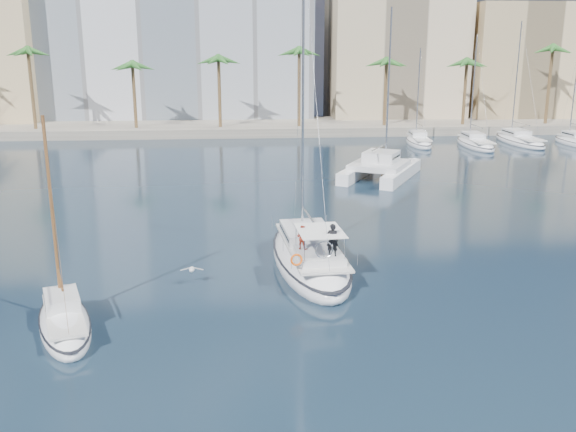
{
  "coord_description": "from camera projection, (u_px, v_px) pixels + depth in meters",
  "views": [
    {
      "loc": [
        -2.61,
        -30.86,
        12.52
      ],
      "look_at": [
        -0.01,
        1.5,
        3.63
      ],
      "focal_mm": 40.0,
      "sensor_mm": 36.0,
      "label": 1
    }
  ],
  "objects": [
    {
      "name": "seagull",
      "position": [
        192.0,
        269.0,
        33.8
      ],
      "size": [
        1.24,
        0.53,
        0.23
      ],
      "color": "silver",
      "rests_on": "ground"
    },
    {
      "name": "moored_yacht_c",
      "position": [
        519.0,
        143.0,
        80.91
      ],
      "size": [
        3.98,
        12.33,
        15.54
      ],
      "primitive_type": null,
      "rotation": [
        0.0,
        0.0,
        0.03
      ],
      "color": "white",
      "rests_on": "ground"
    },
    {
      "name": "quay",
      "position": [
        255.0,
        127.0,
        91.67
      ],
      "size": [
        120.0,
        14.0,
        1.2
      ],
      "primitive_type": "cube",
      "color": "gray",
      "rests_on": "ground"
    },
    {
      "name": "main_sloop",
      "position": [
        310.0,
        258.0,
        36.64
      ],
      "size": [
        4.82,
        12.6,
        18.32
      ],
      "rotation": [
        0.0,
        0.0,
        0.07
      ],
      "color": "white",
      "rests_on": "ground"
    },
    {
      "name": "building_modern",
      "position": [
        173.0,
        31.0,
        98.74
      ],
      "size": [
        42.0,
        16.0,
        28.0
      ],
      "primitive_type": "cube",
      "color": "silver",
      "rests_on": "ground"
    },
    {
      "name": "palm_centre",
      "position": [
        255.0,
        58.0,
        85.26
      ],
      "size": [
        3.6,
        3.6,
        12.3
      ],
      "color": "brown",
      "rests_on": "ground"
    },
    {
      "name": "palm_right",
      "position": [
        503.0,
        58.0,
        87.89
      ],
      "size": [
        3.6,
        3.6,
        12.3
      ],
      "color": "brown",
      "rests_on": "ground"
    },
    {
      "name": "moored_yacht_a",
      "position": [
        419.0,
        145.0,
        79.91
      ],
      "size": [
        3.37,
        9.52,
        11.9
      ],
      "primitive_type": null,
      "rotation": [
        0.0,
        0.0,
        -0.07
      ],
      "color": "white",
      "rests_on": "ground"
    },
    {
      "name": "moored_yacht_b",
      "position": [
        475.0,
        147.0,
        78.49
      ],
      "size": [
        3.32,
        10.83,
        13.72
      ],
      "primitive_type": null,
      "rotation": [
        0.0,
        0.0,
        -0.02
      ],
      "color": "white",
      "rests_on": "ground"
    },
    {
      "name": "catamaran",
      "position": [
        380.0,
        166.0,
        60.4
      ],
      "size": [
        9.64,
        11.73,
        15.49
      ],
      "rotation": [
        0.0,
        0.0,
        -0.5
      ],
      "color": "white",
      "rests_on": "ground"
    },
    {
      "name": "building_tan_right",
      "position": [
        523.0,
        64.0,
        99.42
      ],
      "size": [
        18.0,
        12.0,
        18.0
      ],
      "primitive_type": "cube",
      "color": "tan",
      "rests_on": "ground"
    },
    {
      "name": "ground",
      "position": [
        290.0,
        291.0,
        33.18
      ],
      "size": [
        160.0,
        160.0,
        0.0
      ],
      "primitive_type": "plane",
      "color": "black",
      "rests_on": "ground"
    },
    {
      "name": "small_sloop",
      "position": [
        65.0,
        322.0,
        28.62
      ],
      "size": [
        4.28,
        7.3,
        10.01
      ],
      "rotation": [
        0.0,
        0.0,
        0.32
      ],
      "color": "white",
      "rests_on": "ground"
    },
    {
      "name": "building_beige",
      "position": [
        394.0,
        58.0,
        99.54
      ],
      "size": [
        20.0,
        14.0,
        20.0
      ],
      "primitive_type": "cube",
      "color": "#C9B290",
      "rests_on": "ground"
    }
  ]
}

